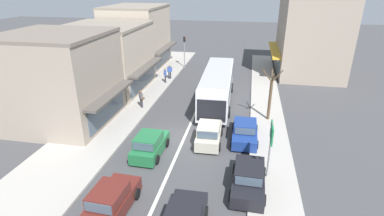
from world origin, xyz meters
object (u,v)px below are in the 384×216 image
object	(u,v)px
hatchback_behind_bus_near	(111,200)
directional_road_sign	(271,138)
hatchback_behind_bus_mid	(209,134)
traffic_light_downstreet	(184,47)
street_tree_right	(270,97)
hatchback_adjacent_lane_trail	(150,145)
pedestrian_browsing_midblock	(170,71)
parked_sedan_kerb_second	(245,131)
parked_sedan_kerb_front	(249,178)
pedestrian_with_handbag_near	(141,98)
city_bus	(217,85)
pedestrian_far_walker	(165,75)

from	to	relation	value
hatchback_behind_bus_near	directional_road_sign	xyz separation A→B (m)	(7.78, 4.38, 1.99)
hatchback_behind_bus_near	hatchback_behind_bus_mid	size ratio (longest dim) A/B	1.00
traffic_light_downstreet	street_tree_right	size ratio (longest dim) A/B	0.95
hatchback_adjacent_lane_trail	pedestrian_browsing_midblock	bearing A→B (deg)	100.22
parked_sedan_kerb_second	pedestrian_browsing_midblock	distance (m)	15.81
hatchback_adjacent_lane_trail	pedestrian_browsing_midblock	world-z (taller)	pedestrian_browsing_midblock
hatchback_behind_bus_mid	directional_road_sign	size ratio (longest dim) A/B	1.04
hatchback_behind_bus_near	parked_sedan_kerb_second	xyz separation A→B (m)	(6.33, 8.86, -0.05)
hatchback_behind_bus_mid	pedestrian_browsing_midblock	distance (m)	15.38
parked_sedan_kerb_front	pedestrian_with_handbag_near	world-z (taller)	pedestrian_with_handbag_near
hatchback_behind_bus_near	street_tree_right	distance (m)	15.06
parked_sedan_kerb_front	city_bus	bearing A→B (deg)	104.52
hatchback_adjacent_lane_trail	street_tree_right	xyz separation A→B (m)	(8.01, 6.98, 1.40)
hatchback_behind_bus_near	pedestrian_far_walker	world-z (taller)	pedestrian_far_walker
hatchback_behind_bus_mid	street_tree_right	xyz separation A→B (m)	(4.34, 4.68, 1.40)
parked_sedan_kerb_front	hatchback_adjacent_lane_trail	bearing A→B (deg)	159.77
street_tree_right	pedestrian_browsing_midblock	xyz separation A→B (m)	(-10.93, 9.21, -1.05)
city_bus	parked_sedan_kerb_front	size ratio (longest dim) A/B	2.58
city_bus	street_tree_right	world-z (taller)	street_tree_right
hatchback_behind_bus_mid	hatchback_behind_bus_near	bearing A→B (deg)	-115.78
hatchback_behind_bus_mid	city_bus	bearing A→B (deg)	92.29
city_bus	hatchback_adjacent_lane_trail	world-z (taller)	city_bus
hatchback_behind_bus_near	pedestrian_browsing_midblock	xyz separation A→B (m)	(-2.77, 21.79, 0.36)
pedestrian_far_walker	pedestrian_browsing_midblock	bearing A→B (deg)	85.30
city_bus	directional_road_sign	bearing A→B (deg)	-69.05
parked_sedan_kerb_front	pedestrian_far_walker	size ratio (longest dim) A/B	2.60
city_bus	directional_road_sign	world-z (taller)	directional_road_sign
parked_sedan_kerb_front	traffic_light_downstreet	distance (m)	25.59
parked_sedan_kerb_front	pedestrian_with_handbag_near	xyz separation A→B (m)	(-9.77, 9.72, 0.40)
hatchback_behind_bus_mid	directional_road_sign	xyz separation A→B (m)	(3.96, -3.52, 1.99)
hatchback_behind_bus_mid	pedestrian_browsing_midblock	xyz separation A→B (m)	(-6.59, 13.89, 0.36)
street_tree_right	pedestrian_far_walker	size ratio (longest dim) A/B	2.71
parked_sedan_kerb_front	parked_sedan_kerb_second	bearing A→B (deg)	93.81
pedestrian_with_handbag_near	parked_sedan_kerb_front	bearing A→B (deg)	-44.86
parked_sedan_kerb_second	pedestrian_far_walker	xyz separation A→B (m)	(-9.22, 11.45, 0.40)
pedestrian_with_handbag_near	traffic_light_downstreet	bearing A→B (deg)	86.26
parked_sedan_kerb_second	pedestrian_browsing_midblock	bearing A→B (deg)	125.13
hatchback_behind_bus_near	traffic_light_downstreet	size ratio (longest dim) A/B	0.90
city_bus	hatchback_behind_bus_near	distance (m)	15.95
hatchback_behind_bus_near	hatchback_adjacent_lane_trail	bearing A→B (deg)	88.47
hatchback_behind_bus_mid	pedestrian_far_walker	bearing A→B (deg)	118.39
city_bus	traffic_light_downstreet	size ratio (longest dim) A/B	2.60
directional_road_sign	pedestrian_far_walker	xyz separation A→B (m)	(-10.67, 15.93, -1.64)
pedestrian_browsing_midblock	hatchback_adjacent_lane_trail	bearing A→B (deg)	-79.78
parked_sedan_kerb_second	pedestrian_with_handbag_near	distance (m)	10.23
pedestrian_with_handbag_near	street_tree_right	bearing A→B (deg)	-1.65
hatchback_adjacent_lane_trail	hatchback_behind_bus_mid	bearing A→B (deg)	32.09
pedestrian_browsing_midblock	parked_sedan_kerb_front	bearing A→B (deg)	-63.01
pedestrian_browsing_midblock	pedestrian_with_handbag_near	bearing A→B (deg)	-91.88
hatchback_behind_bus_mid	pedestrian_with_handbag_near	distance (m)	8.51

